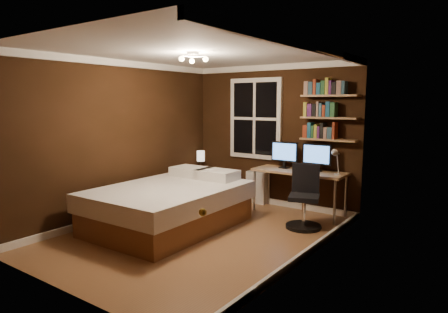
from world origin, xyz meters
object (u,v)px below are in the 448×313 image
Objects in this scene: monitor_left at (285,155)px; nightstand at (201,185)px; monitor_right at (317,158)px; radiator at (257,187)px; desk at (299,174)px; bedside_lamp at (201,162)px; bed at (170,205)px; desk_lamp at (336,162)px; office_chair at (304,204)px.

nightstand is at bearing -175.13° from monitor_left.
radiator is at bearing 174.13° from monitor_right.
monitor_right reaches higher than desk.
bedside_lamp is 0.90× the size of monitor_right.
desk_lamp is (1.90, 1.65, 0.62)m from bed.
office_chair reaches higher than desk.
bedside_lamp is at bearing 178.88° from desk_lamp.
monitor_right is at bearing 49.86° from bed.
radiator reaches higher than nightstand.
desk is at bearing -163.73° from monitor_right.
monitor_left is (0.93, 1.85, 0.63)m from bed.
bedside_lamp is 0.28× the size of desk.
bedside_lamp is 2.50m from office_chair.
desk is 3.16× the size of monitor_right.
desk is at bearing -12.08° from radiator.
bedside_lamp is at bearing -175.13° from monitor_left.
monitor_right is 0.44m from desk_lamp.
desk is 0.73m from desk_lamp.
radiator is at bearing 167.92° from desk.
monitor_right is (2.29, 0.15, 0.71)m from nightstand.
office_chair is (0.38, -0.63, -0.32)m from desk.
desk_lamp is at bearing -1.12° from bedside_lamp.
desk_lamp is (2.69, -0.05, 0.71)m from nightstand.
radiator is at bearing 128.56° from office_chair.
monitor_right is (1.20, -0.12, 0.66)m from radiator.
desk is at bearing 9.74° from nightstand.
desk is at bearing 102.14° from office_chair.
radiator is at bearing 21.54° from nightstand.
bedside_lamp is 0.74× the size of radiator.
radiator is (1.10, 0.27, 0.05)m from nightstand.
desk is at bearing 53.98° from bed.
bed is at bearing -129.19° from monitor_right.
bedside_lamp is 1.74m from monitor_left.
desk_lamp is at bearing 6.66° from nightstand.
monitor_right reaches higher than radiator.
bed is at bearing -139.10° from desk_lamp.
desk_lamp is (0.66, -0.12, 0.28)m from desk.
desk_lamp is 0.83m from office_chair.
bedside_lamp is at bearing -166.23° from radiator.
office_chair is at bearing -32.24° from radiator.
bedside_lamp is 2.03m from desk.
desk is 1.63× the size of office_chair.
nightstand is 1.10× the size of desk_lamp.
nightstand is at bearing 0.00° from bedside_lamp.
nightstand is at bearing -178.04° from desk.
office_chair is at bearing -80.28° from monitor_right.
bed is 2.19m from desk.
desk_lamp is at bearing 39.95° from bed.
bed is 5.27× the size of bedside_lamp.
office_chair is (2.42, -0.56, 0.11)m from nightstand.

